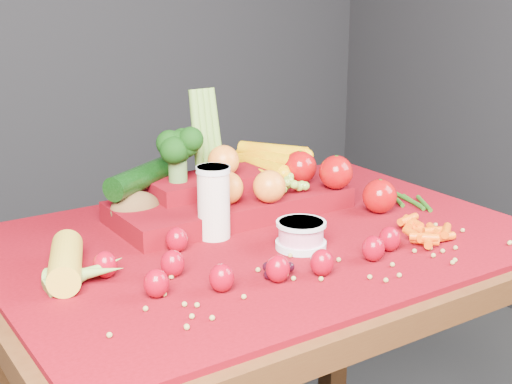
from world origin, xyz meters
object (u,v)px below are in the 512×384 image
milk_glass (214,200)px  yogurt_bowl (301,234)px  table (261,285)px  produce_mound (238,186)px

milk_glass → yogurt_bowl: bearing=-52.6°
table → yogurt_bowl: 0.17m
table → milk_glass: size_ratio=7.51×
yogurt_bowl → produce_mound: bearing=86.7°
table → produce_mound: size_ratio=1.87×
table → produce_mound: produce_mound is taller
table → produce_mound: bearing=75.0°
produce_mound → milk_glass: bearing=-138.9°
milk_glass → table: bearing=-30.2°
table → milk_glass: (-0.08, 0.05, 0.19)m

